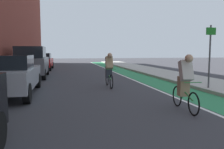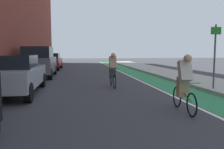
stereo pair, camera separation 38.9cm
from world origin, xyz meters
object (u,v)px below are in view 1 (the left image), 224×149
(cyclist_trailing, at_px, (109,69))
(street_sign_post, at_px, (210,51))
(parked_suv_gray, at_px, (32,62))
(cyclist_mid, at_px, (185,82))
(parked_sedan_red, at_px, (42,61))
(parked_sedan_silver, at_px, (9,75))

(cyclist_trailing, distance_m, street_sign_post, 4.46)
(parked_suv_gray, height_order, cyclist_mid, parked_suv_gray)
(parked_sedan_red, bearing_deg, parked_suv_gray, -89.99)
(cyclist_mid, distance_m, street_sign_post, 3.93)
(cyclist_trailing, bearing_deg, parked_suv_gray, 130.69)
(parked_suv_gray, bearing_deg, street_sign_post, -39.76)
(cyclist_mid, bearing_deg, cyclist_trailing, 105.27)
(street_sign_post, bearing_deg, parked_sedan_silver, 175.25)
(parked_sedan_silver, distance_m, street_sign_post, 8.13)
(cyclist_trailing, bearing_deg, parked_sedan_red, 110.02)
(parked_suv_gray, height_order, street_sign_post, street_sign_post)
(parked_sedan_silver, distance_m, parked_sedan_red, 12.54)
(parked_sedan_red, relative_size, street_sign_post, 1.69)
(parked_suv_gray, xyz_separation_m, cyclist_trailing, (4.11, -4.78, -0.17))
(parked_sedan_silver, bearing_deg, cyclist_mid, -32.36)
(cyclist_trailing, height_order, street_sign_post, street_sign_post)
(parked_sedan_red, bearing_deg, street_sign_post, -58.63)
(parked_sedan_silver, relative_size, cyclist_mid, 2.66)
(parked_sedan_silver, height_order, parked_sedan_red, same)
(street_sign_post, bearing_deg, parked_suv_gray, 140.24)
(cyclist_trailing, bearing_deg, parked_sedan_silver, -163.11)
(parked_sedan_silver, bearing_deg, cyclist_trailing, 16.89)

